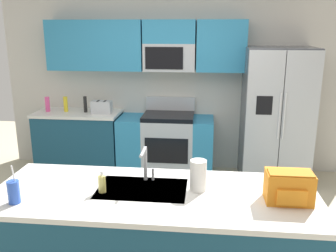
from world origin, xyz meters
name	(u,v)px	position (x,y,z in m)	size (l,w,h in m)	color
ground_plane	(160,241)	(0.00, 0.00, 0.00)	(9.00, 9.00, 0.00)	beige
kitchen_wall_unit	(168,72)	(-0.14, 2.08, 1.47)	(5.20, 0.43, 2.60)	beige
back_counter	(79,141)	(-1.45, 1.80, 0.45)	(1.24, 0.63, 0.90)	navy
range_oven	(166,144)	(-0.14, 1.80, 0.44)	(1.36, 0.61, 1.10)	#B7BABF
refrigerator	(276,116)	(1.38, 1.73, 0.93)	(0.90, 0.76, 1.85)	#4C4F54
island_counter	(154,244)	(0.05, -0.75, 0.45)	(2.45, 0.94, 0.90)	navy
toaster	(102,107)	(-1.06, 1.75, 0.99)	(0.28, 0.16, 0.18)	#B7BABF
pepper_mill	(85,104)	(-1.32, 1.80, 1.02)	(0.05, 0.05, 0.23)	black
bottle_yellow	(66,104)	(-1.62, 1.81, 1.01)	(0.06, 0.06, 0.22)	yellow
bottle_pink	(47,104)	(-1.89, 1.79, 1.01)	(0.07, 0.07, 0.22)	#EA4C93
sink_faucet	(145,161)	(-0.04, -0.56, 1.07)	(0.08, 0.21, 0.28)	#B7BABF
drink_cup_blue	(14,192)	(-0.90, -1.02, 0.98)	(0.08, 0.08, 0.28)	blue
soap_dispenser	(102,184)	(-0.33, -0.79, 0.97)	(0.06, 0.06, 0.17)	#D8CC66
paper_towel_roll	(198,176)	(0.38, -0.68, 1.02)	(0.12, 0.12, 0.24)	white
backpack	(289,186)	(1.02, -0.81, 1.02)	(0.32, 0.22, 0.23)	orange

